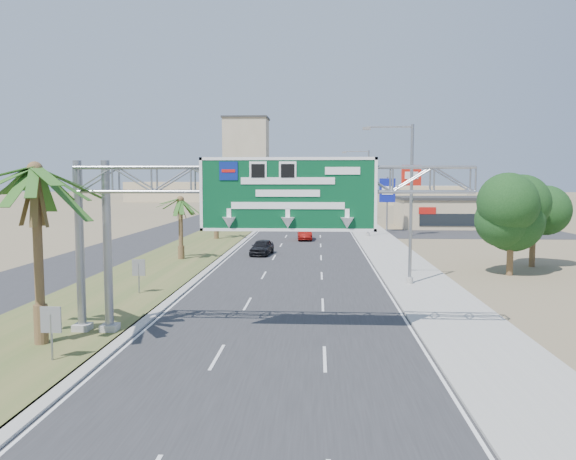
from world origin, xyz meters
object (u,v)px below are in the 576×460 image
(car_mid_lane, at_px, (305,234))
(pole_sign_red_far, at_px, (361,185))
(palm_near, at_px, (35,171))
(store_building, at_px, (464,213))
(pole_sign_blue, at_px, (387,192))
(car_right_lane, at_px, (320,221))
(car_left_lane, at_px, (262,247))
(car_far, at_px, (299,219))
(pole_sign_red_near, at_px, (411,179))
(sign_gantry, at_px, (251,193))
(signal_mast, at_px, (341,192))

(car_mid_lane, xyz_separation_m, pole_sign_red_far, (8.75, 34.49, 5.09))
(pole_sign_red_far, bearing_deg, palm_near, -103.69)
(palm_near, distance_m, car_mid_lane, 41.77)
(store_building, relative_size, pole_sign_blue, 2.58)
(store_building, relative_size, car_right_lane, 3.67)
(car_mid_lane, xyz_separation_m, pole_sign_blue, (10.20, 10.04, 4.34))
(car_mid_lane, bearing_deg, car_left_lane, -108.74)
(store_building, height_order, car_mid_lane, store_building)
(store_building, bearing_deg, car_far, 164.45)
(store_building, relative_size, car_left_lane, 4.49)
(car_left_lane, bearing_deg, car_far, 94.00)
(pole_sign_red_near, relative_size, pole_sign_red_far, 1.15)
(car_right_lane, relative_size, pole_sign_blue, 0.70)
(pole_sign_red_near, xyz_separation_m, pole_sign_blue, (-2.14, 5.02, -1.61))
(sign_gantry, height_order, pole_sign_blue, sign_gantry)
(car_right_lane, bearing_deg, pole_sign_blue, -55.90)
(store_building, bearing_deg, palm_near, -118.28)
(car_mid_lane, bearing_deg, palm_near, -106.71)
(pole_sign_red_far, bearing_deg, car_left_lane, -104.51)
(pole_sign_blue, bearing_deg, pole_sign_red_near, -66.94)
(store_building, distance_m, pole_sign_red_far, 21.50)
(sign_gantry, bearing_deg, signal_mast, 84.26)
(signal_mast, height_order, store_building, signal_mast)
(palm_near, distance_m, car_left_lane, 28.90)
(car_left_lane, xyz_separation_m, car_mid_lane, (3.45, 12.64, 0.03))
(sign_gantry, bearing_deg, car_right_lane, 86.98)
(car_far, bearing_deg, pole_sign_red_far, 44.86)
(car_far, distance_m, pole_sign_blue, 18.90)
(pole_sign_blue, bearing_deg, car_far, 129.38)
(car_right_lane, height_order, pole_sign_red_far, pole_sign_red_far)
(signal_mast, distance_m, car_mid_lane, 24.62)
(car_left_lane, xyz_separation_m, car_right_lane, (5.20, 32.38, -0.00))
(palm_near, height_order, pole_sign_red_near, pole_sign_red_near)
(car_mid_lane, bearing_deg, pole_sign_blue, 41.08)
(sign_gantry, relative_size, car_mid_lane, 3.88)
(signal_mast, xyz_separation_m, car_right_lane, (-3.17, -4.02, -4.17))
(store_building, xyz_separation_m, pole_sign_blue, (-11.55, -7.74, 3.05))
(pole_sign_blue, bearing_deg, car_right_lane, 131.06)
(car_mid_lane, bearing_deg, pole_sign_red_far, 72.28)
(car_far, height_order, pole_sign_blue, pole_sign_blue)
(store_building, xyz_separation_m, car_mid_lane, (-21.75, -17.79, -1.29))
(car_left_lane, bearing_deg, pole_sign_red_far, 82.58)
(car_far, bearing_deg, sign_gantry, -90.08)
(car_right_lane, bearing_deg, signal_mast, 44.75)
(sign_gantry, xyz_separation_m, car_right_lane, (3.06, 58.03, -5.38))
(signal_mast, distance_m, pole_sign_red_far, 11.43)
(signal_mast, xyz_separation_m, car_left_lane, (-8.37, -36.40, -4.17))
(car_right_lane, distance_m, pole_sign_blue, 13.59)
(sign_gantry, distance_m, car_left_lane, 26.29)
(car_left_lane, height_order, car_far, car_left_lane)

